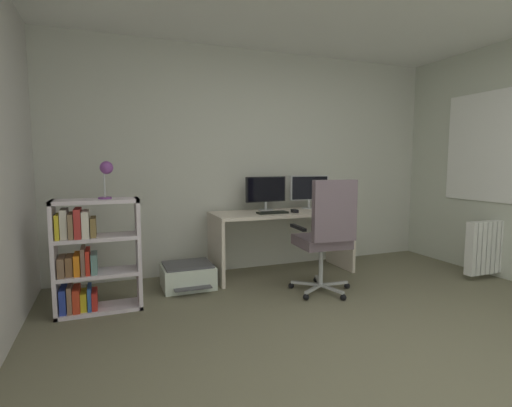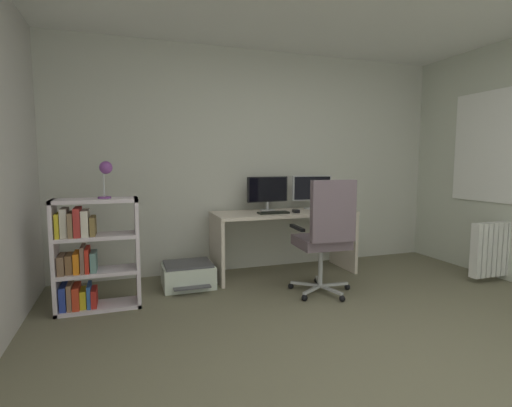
% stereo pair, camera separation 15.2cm
% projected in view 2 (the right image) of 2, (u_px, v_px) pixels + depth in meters
% --- Properties ---
extents(ground_plane, '(4.73, 5.15, 0.02)m').
position_uv_depth(ground_plane, '(400.00, 376.00, 2.35)').
color(ground_plane, '#6D6951').
rests_on(ground_plane, ground).
extents(wall_back, '(4.73, 0.10, 2.59)m').
position_uv_depth(wall_back, '(258.00, 161.00, 4.67)').
color(wall_back, beige).
rests_on(wall_back, ground).
extents(window_pane, '(0.01, 1.37, 1.16)m').
position_uv_depth(window_pane, '(512.00, 146.00, 4.09)').
color(window_pane, white).
extents(window_frame, '(0.02, 1.45, 1.24)m').
position_uv_depth(window_frame, '(511.00, 146.00, 4.08)').
color(window_frame, white).
extents(desk, '(1.61, 0.61, 0.73)m').
position_uv_depth(desk, '(284.00, 227.00, 4.41)').
color(desk, beige).
rests_on(desk, ground).
extents(monitor_main, '(0.50, 0.18, 0.39)m').
position_uv_depth(monitor_main, '(268.00, 191.00, 4.45)').
color(monitor_main, '#B2B5B7').
rests_on(monitor_main, desk).
extents(monitor_secondary, '(0.49, 0.18, 0.40)m').
position_uv_depth(monitor_secondary, '(312.00, 189.00, 4.64)').
color(monitor_secondary, '#B2B5B7').
rests_on(monitor_secondary, desk).
extents(keyboard, '(0.34, 0.14, 0.02)m').
position_uv_depth(keyboard, '(273.00, 213.00, 4.22)').
color(keyboard, black).
rests_on(keyboard, desk).
extents(computer_mouse, '(0.07, 0.11, 0.03)m').
position_uv_depth(computer_mouse, '(296.00, 211.00, 4.29)').
color(computer_mouse, black).
rests_on(computer_mouse, desk).
extents(office_chair, '(0.61, 0.63, 1.13)m').
position_uv_depth(office_chair, '(326.00, 233.00, 3.65)').
color(office_chair, '#B7BABC').
rests_on(office_chair, ground).
extents(bookshelf, '(0.70, 0.28, 0.98)m').
position_uv_depth(bookshelf, '(88.00, 256.00, 3.33)').
color(bookshelf, silver).
rests_on(bookshelf, ground).
extents(desk_lamp, '(0.13, 0.11, 0.32)m').
position_uv_depth(desk_lamp, '(106.00, 172.00, 3.31)').
color(desk_lamp, '#7F4093').
rests_on(desk_lamp, bookshelf).
extents(printer, '(0.52, 0.52, 0.25)m').
position_uv_depth(printer, '(188.00, 275.00, 3.99)').
color(printer, silver).
rests_on(printer, ground).
extents(radiator, '(0.70, 0.10, 0.58)m').
position_uv_depth(radiator, '(498.00, 249.00, 4.17)').
color(radiator, white).
rests_on(radiator, ground).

